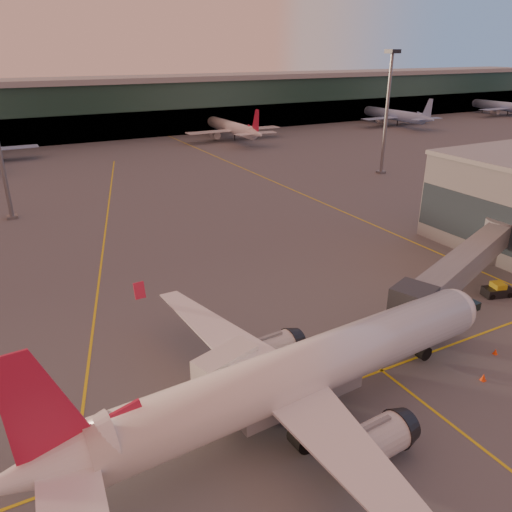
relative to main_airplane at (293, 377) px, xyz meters
name	(u,v)px	position (x,y,z in m)	size (l,w,h in m)	color
ground	(376,425)	(5.18, -3.44, -3.91)	(600.00, 600.00, 0.00)	#4C4F54
taxi_markings	(123,247)	(-2.15, 41.05, -3.91)	(100.12, 173.00, 0.01)	yellow
terminal	(61,110)	(5.18, 138.35, 4.85)	(400.00, 20.00, 17.60)	#19382D
mast_east_near	(388,104)	(60.18, 58.56, 10.95)	(2.40, 2.40, 25.60)	slate
distant_aircraft_row	(120,149)	(16.01, 114.56, -3.91)	(350.00, 34.00, 13.00)	#8CB1EB
main_airplane	(293,377)	(0.00, 0.00, 0.00)	(39.89, 35.95, 12.04)	white
jet_bridge	(469,260)	(28.29, 8.40, 0.24)	(28.46, 13.33, 5.93)	slate
catering_truck	(226,372)	(-3.09, 4.91, -1.62)	(5.62, 3.72, 4.03)	#B94B1A
pushback_tug	(497,291)	(31.17, 6.31, -3.27)	(3.42, 2.45, 1.59)	black
cone_nose	(495,352)	(21.00, -1.40, -3.65)	(0.43, 0.43, 0.55)	#FB430D
cone_fwd	(483,377)	(16.74, -3.53, -3.61)	(0.50, 0.50, 0.63)	#FB430D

